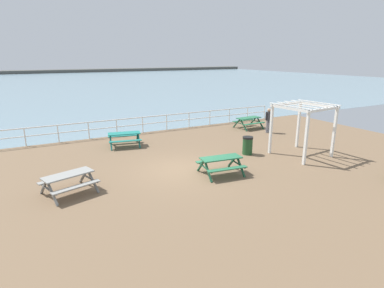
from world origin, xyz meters
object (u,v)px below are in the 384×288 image
picnic_table_near_right (124,136)px  litter_bin (248,145)px  picnic_table_near_left (249,120)px  visitor (268,119)px  picnic_table_far_right (68,179)px  lattice_pergola (303,118)px  picnic_table_mid_centre (221,161)px

picnic_table_near_right → litter_bin: size_ratio=2.17×
picnic_table_near_left → visitor: (0.30, -1.73, 0.36)m
picnic_table_near_left → visitor: visitor is taller
picnic_table_far_right → picnic_table_near_left: bearing=6.8°
picnic_table_near_right → lattice_pergola: size_ratio=0.75×
litter_bin → lattice_pergola: bearing=-31.2°
litter_bin → picnic_table_mid_centre: bearing=-148.0°
picnic_table_near_left → picnic_table_far_right: bearing=-159.7°
lattice_pergola → picnic_table_far_right: bearing=171.7°
visitor → litter_bin: visitor is taller
picnic_table_near_left → picnic_table_near_right: size_ratio=0.92×
picnic_table_far_right → lattice_pergola: size_ratio=0.79×
picnic_table_mid_centre → lattice_pergola: size_ratio=0.71×
picnic_table_near_left → lattice_pergola: lattice_pergola is taller
lattice_pergola → litter_bin: size_ratio=2.89×
picnic_table_near_left → picnic_table_far_right: (-12.94, -5.72, 0.00)m
picnic_table_near_right → visitor: 9.61m
picnic_table_near_left → visitor: size_ratio=1.14×
picnic_table_far_right → litter_bin: 9.02m
picnic_table_near_right → picnic_table_near_left: bearing=13.7°
visitor → lattice_pergola: 5.13m
litter_bin → picnic_table_near_right: bearing=138.8°
picnic_table_near_right → litter_bin: 7.00m
picnic_table_far_right → visitor: bearing=-0.3°
picnic_table_near_left → picnic_table_mid_centre: bearing=-138.8°
picnic_table_near_right → visitor: visitor is taller
picnic_table_far_right → lattice_pergola: bearing=-20.4°
visitor → litter_bin: (-4.24, -3.22, -0.47)m
picnic_table_mid_centre → litter_bin: bearing=38.6°
picnic_table_near_left → lattice_pergola: 6.73m
visitor → picnic_table_mid_centre: bearing=126.0°
litter_bin → picnic_table_far_right: bearing=-175.2°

